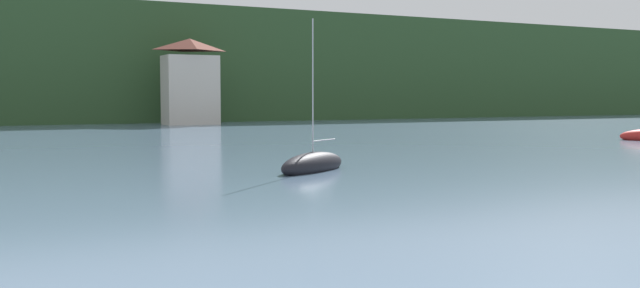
% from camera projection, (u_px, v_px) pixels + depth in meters
% --- Properties ---
extents(shore_building_westcentral, '(6.55, 4.27, 10.32)m').
position_uv_depth(shore_building_westcentral, '(190.00, 83.00, 84.01)').
color(shore_building_westcentral, beige).
rests_on(shore_building_westcentral, ground_plane).
extents(sailboat_far_3, '(4.92, 3.90, 7.31)m').
position_uv_depth(sailboat_far_3, '(313.00, 165.00, 32.22)').
color(sailboat_far_3, black).
rests_on(sailboat_far_3, ground_plane).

